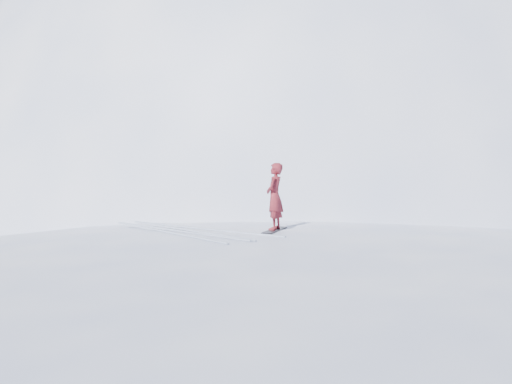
% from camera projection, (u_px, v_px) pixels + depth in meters
% --- Properties ---
extents(ground, '(400.00, 400.00, 0.00)m').
position_uv_depth(ground, '(305.00, 346.00, 11.95)').
color(ground, white).
rests_on(ground, ground).
extents(near_ridge, '(36.00, 28.00, 4.80)m').
position_uv_depth(near_ridge, '(268.00, 309.00, 15.00)').
color(near_ridge, white).
rests_on(near_ridge, ground).
extents(summit_peak, '(60.00, 56.00, 56.00)m').
position_uv_depth(summit_peak, '(312.00, 213.00, 45.73)').
color(summit_peak, white).
rests_on(summit_peak, ground).
extents(peak_shoulder, '(28.00, 24.00, 18.00)m').
position_uv_depth(peak_shoulder, '(234.00, 229.00, 34.11)').
color(peak_shoulder, white).
rests_on(peak_shoulder, ground).
extents(wind_bumps, '(16.00, 14.40, 1.00)m').
position_uv_depth(wind_bumps, '(239.00, 326.00, 13.41)').
color(wind_bumps, white).
rests_on(wind_bumps, ground).
extents(snowboard, '(1.49, 1.22, 0.03)m').
position_uv_depth(snowboard, '(275.00, 230.00, 14.77)').
color(snowboard, black).
rests_on(snowboard, near_ridge).
extents(snowboarder, '(0.86, 0.81, 1.97)m').
position_uv_depth(snowboarder, '(275.00, 196.00, 14.72)').
color(snowboarder, maroon).
rests_on(snowboarder, snowboard).
extents(board_tracks, '(2.71, 5.96, 0.04)m').
position_uv_depth(board_tracks, '(183.00, 230.00, 14.83)').
color(board_tracks, silver).
rests_on(board_tracks, ground).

